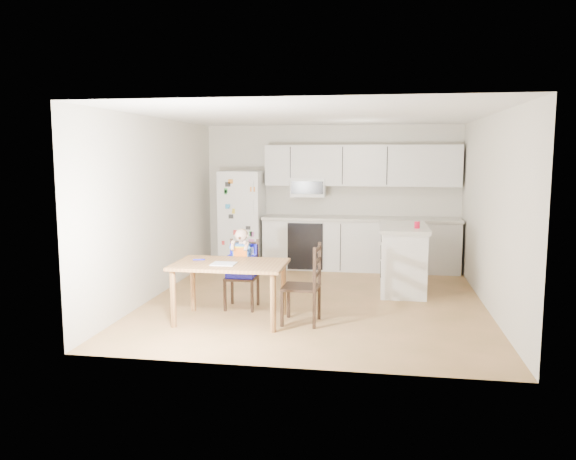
% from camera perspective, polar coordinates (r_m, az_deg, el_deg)
% --- Properties ---
extents(room, '(4.52, 5.01, 2.51)m').
position_cam_1_polar(room, '(8.04, 3.24, 2.39)').
color(room, olive).
rests_on(room, ground).
extents(refrigerator, '(0.72, 0.70, 1.70)m').
position_cam_1_polar(refrigerator, '(9.99, -4.65, 1.11)').
color(refrigerator, silver).
rests_on(refrigerator, ground).
extents(kitchen_run, '(3.37, 0.62, 2.15)m').
position_cam_1_polar(kitchen_run, '(9.79, 7.21, 1.11)').
color(kitchen_run, silver).
rests_on(kitchen_run, ground).
extents(kitchen_island, '(0.68, 1.30, 0.96)m').
position_cam_1_polar(kitchen_island, '(8.39, 11.56, -2.80)').
color(kitchen_island, silver).
rests_on(kitchen_island, ground).
extents(red_cup, '(0.08, 0.08, 0.10)m').
position_cam_1_polar(red_cup, '(8.06, 12.98, 0.51)').
color(red_cup, red).
rests_on(red_cup, kitchen_island).
extents(dining_table, '(1.33, 0.85, 0.71)m').
position_cam_1_polar(dining_table, '(6.74, -5.92, -4.14)').
color(dining_table, brown).
rests_on(dining_table, ground).
extents(napkin, '(0.28, 0.24, 0.01)m').
position_cam_1_polar(napkin, '(6.64, -6.54, -3.43)').
color(napkin, '#ACACB1').
rests_on(napkin, dining_table).
extents(toddler_spoon, '(0.12, 0.06, 0.02)m').
position_cam_1_polar(toddler_spoon, '(6.93, -9.14, -2.99)').
color(toddler_spoon, '#100FAA').
rests_on(toddler_spoon, dining_table).
extents(chair_booster, '(0.39, 0.39, 1.04)m').
position_cam_1_polar(chair_booster, '(7.32, -4.67, -3.06)').
color(chair_booster, black).
rests_on(chair_booster, ground).
extents(chair_side, '(0.44, 0.44, 0.95)m').
position_cam_1_polar(chair_side, '(6.62, 2.15, -5.01)').
color(chair_side, black).
rests_on(chair_side, ground).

